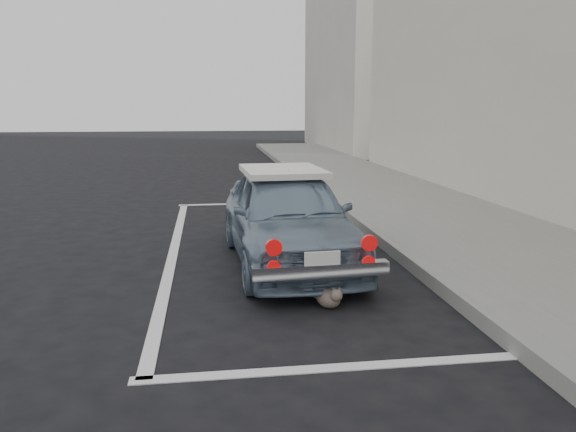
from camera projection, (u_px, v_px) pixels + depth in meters
The scene contains 8 objects.
ground at pixel (267, 343), 4.44m from camera, with size 80.00×80.00×0.00m, color black.
sidewalk at pixel (512, 255), 6.81m from camera, with size 2.80×40.00×0.15m, color slate.
building_far at pixel (365, 55), 23.98m from camera, with size 3.50×10.00×8.00m, color #B1A9A0.
pline_rear at pixel (344, 367), 4.02m from camera, with size 3.00×0.12×0.01m, color silver.
pline_front at pixel (258, 203), 10.82m from camera, with size 3.00×0.12×0.01m, color silver.
pline_side at pixel (173, 252), 7.23m from camera, with size 0.12×7.00×0.01m, color silver.
retro_coupe at pixel (288, 216), 6.61m from camera, with size 1.49×3.39×1.13m.
cat at pixel (329, 297), 5.20m from camera, with size 0.29×0.41×0.23m.
Camera 1 is at (-0.42, -4.14, 1.84)m, focal length 35.00 mm.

